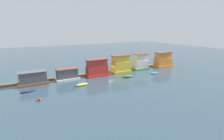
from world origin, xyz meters
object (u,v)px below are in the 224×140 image
Objects in this scene: houseboat_red at (97,68)px; dinghy_yellow at (82,84)px; mooring_post_far_left at (132,66)px; mooring_post_far_right at (108,70)px; dinghy_navy at (28,91)px; mooring_post_near_left at (103,71)px; houseboat_white at (67,74)px; buoy_red at (39,99)px; dinghy_green at (128,76)px; houseboat_orange at (163,60)px; houseboat_yellow at (121,64)px; houseboat_brown at (33,78)px; dinghy_teal at (154,73)px; houseboat_green at (140,62)px.

houseboat_red is 2.04× the size of dinghy_yellow.
mooring_post_far_right is at bearing 180.00° from mooring_post_far_left.
dinghy_navy is 1.70× the size of mooring_post_far_left.
houseboat_red reaches higher than dinghy_navy.
mooring_post_far_right is at bearing 0.00° from mooring_post_near_left.
houseboat_white is 14.75m from buoy_red.
mooring_post_near_left is (-11.34, 0.00, -0.40)m from mooring_post_far_left.
dinghy_green is (26.00, -1.03, 0.05)m from dinghy_navy.
houseboat_orange is 4.24× the size of mooring_post_far_left.
houseboat_yellow is 3.47× the size of mooring_post_far_right.
houseboat_brown is 34.79m from dinghy_teal.
dinghy_navy reaches higher than dinghy_teal.
houseboat_white is at bearing -176.98° from mooring_post_far_left.
houseboat_red is 8.36m from houseboat_yellow.
houseboat_white is at bearing -174.81° from mooring_post_far_right.
houseboat_brown is at bearing 165.95° from dinghy_green.
dinghy_teal is 1.64× the size of mooring_post_far_left.
houseboat_brown is 2.22× the size of dinghy_green.
houseboat_white is at bearing 178.39° from houseboat_yellow.
mooring_post_near_left is 24.18m from buoy_red.
mooring_post_far_left is at bearing 3.02° from houseboat_white.
houseboat_yellow is at bearing 76.96° from dinghy_green.
houseboat_yellow reaches higher than mooring_post_far_left.
dinghy_teal is (9.67, -0.65, -0.07)m from dinghy_green.
houseboat_green is at bearing -5.94° from mooring_post_far_right.
houseboat_red is at bearing 13.85° from dinghy_navy.
houseboat_brown is at bearing -178.54° from houseboat_white.
dinghy_green is at bearing -103.04° from houseboat_yellow.
houseboat_orange reaches higher than houseboat_green.
buoy_red is (1.44, -6.50, 0.09)m from dinghy_navy.
houseboat_red is at bearing -179.03° from houseboat_yellow.
houseboat_orange reaches higher than dinghy_green.
dinghy_teal is at bearing -34.02° from mooring_post_far_right.
houseboat_white is 22.99m from mooring_post_far_left.
buoy_red is at bearing -157.66° from mooring_post_far_left.
mooring_post_far_left reaches higher than dinghy_navy.
houseboat_brown is at bearing -175.95° from mooring_post_near_left.
mooring_post_far_right is at bearing 3.73° from houseboat_brown.
houseboat_white is at bearing -174.04° from mooring_post_near_left.
dinghy_yellow is 5.73× the size of buoy_red.
mooring_post_near_left is 0.69× the size of mooring_post_far_right.
houseboat_green is at bearing 33.12° from dinghy_green.
houseboat_yellow is at bearing -163.67° from mooring_post_far_left.
houseboat_brown is 1.14× the size of houseboat_yellow.
houseboat_orange is at bearing 5.86° from dinghy_navy.
dinghy_yellow is (-15.46, -6.45, -2.35)m from houseboat_yellow.
houseboat_green is 2.93× the size of mooring_post_far_left.
mooring_post_far_left is (7.14, 7.55, 0.76)m from dinghy_green.
houseboat_green is 10.01m from houseboat_orange.
dinghy_teal is at bearing 8.03° from buoy_red.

